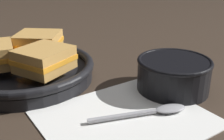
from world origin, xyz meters
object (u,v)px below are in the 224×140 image
(spoon, at_px, (158,110))
(sandwich_near_right, at_px, (38,43))
(sandwich_near_left, at_px, (44,59))
(soup_bowl, at_px, (174,73))
(skillet, at_px, (26,71))

(spoon, bearing_deg, sandwich_near_right, 124.10)
(sandwich_near_left, bearing_deg, spoon, -63.10)
(soup_bowl, height_order, skillet, soup_bowl)
(soup_bowl, bearing_deg, sandwich_near_left, 141.30)
(skillet, xyz_separation_m, sandwich_near_left, (0.01, -0.07, 0.04))
(spoon, height_order, sandwich_near_left, sandwich_near_left)
(soup_bowl, distance_m, sandwich_near_right, 0.32)
(spoon, distance_m, sandwich_near_left, 0.24)
(spoon, height_order, sandwich_near_right, sandwich_near_right)
(spoon, xyz_separation_m, skillet, (-0.12, 0.28, 0.01))
(sandwich_near_right, bearing_deg, spoon, -78.01)
(skillet, bearing_deg, spoon, -66.41)
(skillet, distance_m, sandwich_near_left, 0.08)
(skillet, height_order, sandwich_near_right, sandwich_near_right)
(soup_bowl, xyz_separation_m, sandwich_near_right, (-0.16, 0.27, 0.03))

